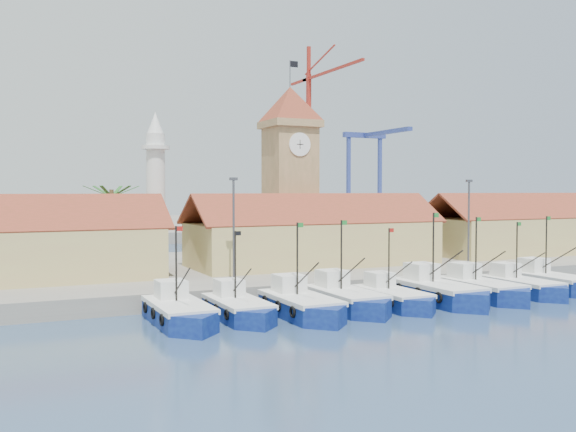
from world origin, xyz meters
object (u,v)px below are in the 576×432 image
minaret (156,187)px  boat_4 (394,299)px  boat_0 (180,314)px  clock_tower (290,168)px

minaret → boat_4: bearing=-63.2°
boat_0 → clock_tower: size_ratio=0.42×
boat_0 → clock_tower: clock_tower is taller
clock_tower → boat_4: bearing=-94.7°
minaret → boat_0: bearing=-99.8°
boat_4 → minaret: 30.32m
boat_0 → minaret: 26.91m
boat_4 → minaret: size_ratio=0.54×
boat_0 → boat_4: size_ratio=1.08×
boat_0 → clock_tower: 32.06m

